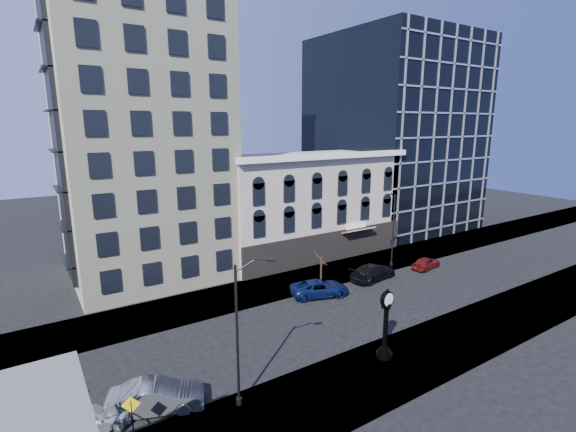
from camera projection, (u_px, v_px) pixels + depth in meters
ground at (294, 328)px, 32.67m from camera, size 160.00×160.00×0.00m
sidewalk_far at (247, 293)px, 39.21m from camera, size 160.00×6.00×0.12m
sidewalk_near at (365, 378)px, 26.09m from camera, size 160.00×6.00×0.12m
cream_tower at (136, 85)px, 40.72m from camera, size 15.90×15.40×42.50m
victorian_row at (304, 205)px, 50.75m from camera, size 22.60×11.19×12.50m
glass_office at (393, 135)px, 63.71m from camera, size 20.00×20.15×28.00m
street_clock at (386, 327)px, 27.93m from camera, size 1.12×1.12×4.93m
street_lamp_near at (248, 294)px, 22.29m from camera, size 2.15×1.07×8.78m
street_lamp_far at (392, 210)px, 44.71m from camera, size 2.13×0.91×8.52m
bare_tree_near at (70, 392)px, 18.14m from camera, size 3.15×3.15×5.42m
bare_tree_far at (321, 254)px, 41.95m from camera, size 2.09×2.09×3.59m
warning_sign at (132, 412)px, 20.18m from camera, size 0.87×0.30×2.73m
car_near_a at (88, 420)px, 21.48m from camera, size 4.15×1.68×1.41m
car_near_b at (156, 397)px, 23.08m from camera, size 5.48×3.54×1.71m
car_far_a at (319, 288)px, 38.56m from camera, size 5.92×4.07×1.50m
car_far_b at (373, 272)px, 42.63m from camera, size 5.90×3.12×1.63m
car_far_c at (426, 263)px, 45.82m from camera, size 4.09×2.14×1.33m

